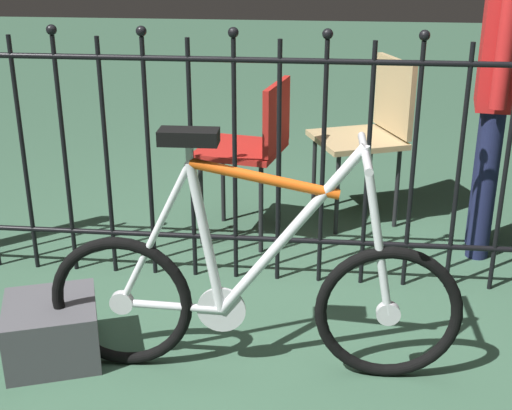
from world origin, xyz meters
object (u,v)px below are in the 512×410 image
object	(u,v)px
person_visitor	(497,79)
display_crate	(52,330)
bicycle	(252,292)
chair_red	(255,142)
chair_tan	(372,125)

from	to	relation	value
person_visitor	display_crate	world-z (taller)	person_visitor
bicycle	person_visitor	distance (m)	1.65
chair_red	chair_tan	world-z (taller)	chair_tan
chair_tan	display_crate	distance (m)	2.03
chair_red	display_crate	xyz separation A→B (m)	(-0.65, -1.19, -0.41)
chair_tan	display_crate	xyz separation A→B (m)	(-1.26, -1.54, -0.42)
bicycle	display_crate	size ratio (longest dim) A/B	4.40
bicycle	chair_tan	distance (m)	1.63
display_crate	chair_red	bearing A→B (deg)	61.17
chair_red	person_visitor	size ratio (longest dim) A/B	0.56
bicycle	chair_tan	size ratio (longest dim) A/B	1.68
bicycle	chair_red	size ratio (longest dim) A/B	1.79
chair_red	person_visitor	xyz separation A→B (m)	(1.15, -0.03, 0.35)
person_visitor	chair_tan	bearing A→B (deg)	144.79
person_visitor	display_crate	distance (m)	2.27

